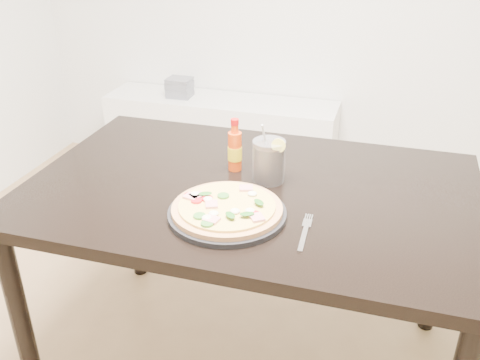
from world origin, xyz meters
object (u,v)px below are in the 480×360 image
(hot_sauce_bottle, at_px, (235,150))
(cola_cup, at_px, (269,162))
(dining_table, at_px, (251,209))
(pizza, at_px, (226,208))
(fork, at_px, (305,231))
(plate, at_px, (227,214))
(media_console, at_px, (221,138))

(hot_sauce_bottle, xyz_separation_m, cola_cup, (0.13, -0.05, -0.01))
(dining_table, distance_m, cola_cup, 0.16)
(pizza, height_order, fork, pizza)
(plate, bearing_deg, pizza, -138.64)
(dining_table, height_order, fork, fork)
(hot_sauce_bottle, relative_size, media_console, 0.13)
(dining_table, height_order, pizza, pizza)
(fork, relative_size, media_console, 0.13)
(dining_table, height_order, media_console, dining_table)
(dining_table, distance_m, media_console, 1.64)
(dining_table, xyz_separation_m, fork, (0.21, -0.21, 0.09))
(dining_table, bearing_deg, fork, -45.30)
(fork, distance_m, media_console, 1.93)
(plate, relative_size, cola_cup, 1.73)
(pizza, height_order, hot_sauce_bottle, hot_sauce_bottle)
(hot_sauce_bottle, height_order, fork, hot_sauce_bottle)
(pizza, relative_size, hot_sauce_bottle, 1.77)
(hot_sauce_bottle, relative_size, cola_cup, 0.92)
(plate, height_order, fork, plate)
(pizza, bearing_deg, plate, 41.36)
(fork, bearing_deg, dining_table, 132.17)
(hot_sauce_bottle, relative_size, fork, 0.94)
(hot_sauce_bottle, bearing_deg, plate, -77.16)
(pizza, relative_size, fork, 1.66)
(cola_cup, bearing_deg, hot_sauce_bottle, 160.22)
(media_console, bearing_deg, fork, -64.35)
(cola_cup, xyz_separation_m, media_console, (-0.64, 1.41, -0.56))
(fork, bearing_deg, cola_cup, 119.67)
(cola_cup, bearing_deg, fork, -57.80)
(cola_cup, height_order, media_console, cola_cup)
(cola_cup, distance_m, media_console, 1.65)
(plate, bearing_deg, fork, -4.69)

